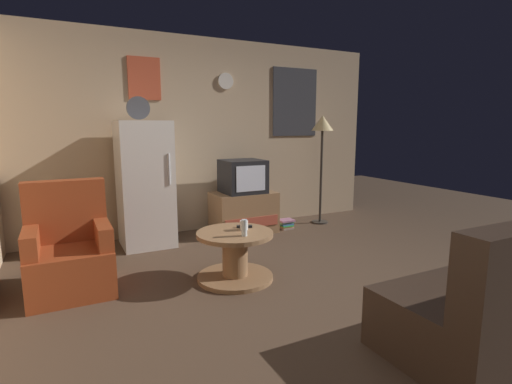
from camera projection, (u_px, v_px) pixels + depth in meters
The scene contains 12 objects.
ground_plane at pixel (306, 289), 3.48m from camera, with size 12.00×12.00×0.00m, color #4C3828.
wall_with_art at pixel (209, 135), 5.42m from camera, with size 5.20×0.12×2.60m.
fridge at pixel (145, 184), 4.68m from camera, with size 0.60×0.62×1.77m.
tv_stand at pixel (244, 212), 5.32m from camera, with size 0.84×0.53×0.55m.
crt_tv at pixel (243, 176), 5.23m from camera, with size 0.54×0.51×0.44m.
standing_lamp at pixel (322, 132), 5.66m from camera, with size 0.32×0.32×1.59m.
coffee_table at pixel (235, 256), 3.69m from camera, with size 0.72×0.72×0.46m.
wine_glass at pixel (244, 228), 3.50m from camera, with size 0.05×0.05×0.15m, color silver.
mug_ceramic_white at pixel (244, 225), 3.71m from camera, with size 0.08×0.08×0.09m, color silver.
remote_control at pixel (244, 227), 3.80m from camera, with size 0.15×0.04×0.02m, color black.
armchair at pixel (69, 253), 3.43m from camera, with size 0.68×0.68×0.96m.
book_stack at pixel (286, 224), 5.53m from camera, with size 0.22×0.17×0.13m.
Camera 1 is at (-1.89, -2.73, 1.44)m, focal length 27.42 mm.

